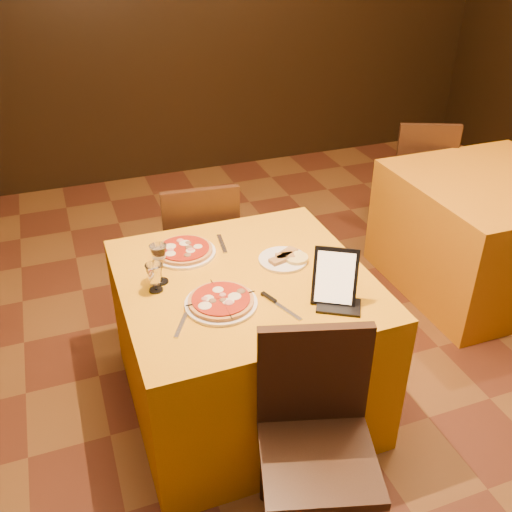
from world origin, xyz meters
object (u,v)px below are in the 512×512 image
object	(u,v)px
chair_main_near	(318,459)
chair_side_far	(417,175)
water_glass	(155,278)
tablet	(335,277)
pizza_near	(221,302)
wine_glass	(160,264)
pizza_far	(184,251)
main_table	(245,342)
side_table	(486,233)
chair_main_far	(198,247)

from	to	relation	value
chair_main_near	chair_side_far	distance (m)	2.78
water_glass	tablet	size ratio (longest dim) A/B	0.53
chair_side_far	tablet	distance (m)	2.25
pizza_near	tablet	bearing A→B (deg)	-16.47
chair_main_near	wine_glass	size ratio (longest dim) A/B	4.79
pizza_near	pizza_far	distance (m)	0.46
main_table	tablet	size ratio (longest dim) A/B	4.51
side_table	pizza_far	size ratio (longest dim) A/B	3.66
water_glass	side_table	bearing A→B (deg)	11.53
main_table	wine_glass	xyz separation A→B (m)	(-0.36, 0.09, 0.47)
chair_side_far	chair_main_near	bearing A→B (deg)	72.19
main_table	pizza_far	bearing A→B (deg)	125.15
main_table	side_table	bearing A→B (deg)	14.83
side_table	tablet	size ratio (longest dim) A/B	4.51
pizza_near	water_glass	xyz separation A→B (m)	(-0.23, 0.20, 0.05)
wine_glass	water_glass	distance (m)	0.07
tablet	main_table	bearing A→B (deg)	164.91
pizza_far	chair_main_near	bearing A→B (deg)	-79.51
pizza_near	wine_glass	world-z (taller)	wine_glass
main_table	side_table	world-z (taller)	same
chair_main_far	chair_side_far	world-z (taller)	same
main_table	side_table	distance (m)	1.89
chair_side_far	water_glass	bearing A→B (deg)	52.88
side_table	chair_main_far	size ratio (longest dim) A/B	1.21
chair_main_far	tablet	xyz separation A→B (m)	(0.29, -1.13, 0.41)
side_table	pizza_near	distance (m)	2.13
main_table	chair_main_far	distance (m)	0.83
water_glass	main_table	bearing A→B (deg)	-4.55
main_table	chair_main_near	xyz separation A→B (m)	(0.00, -0.80, 0.08)
chair_main_near	pizza_far	bearing A→B (deg)	116.90
main_table	chair_main_far	size ratio (longest dim) A/B	1.21
chair_main_far	pizza_far	size ratio (longest dim) A/B	3.02
chair_side_far	pizza_far	size ratio (longest dim) A/B	3.02
chair_side_far	tablet	world-z (taller)	tablet
chair_main_far	pizza_near	bearing A→B (deg)	86.99
chair_main_far	pizza_far	bearing A→B (deg)	75.63
chair_side_far	pizza_near	bearing A→B (deg)	59.59
chair_main_far	pizza_near	world-z (taller)	chair_main_far
main_table	pizza_near	world-z (taller)	pizza_near
main_table	chair_main_far	xyz separation A→B (m)	(0.00, 0.83, 0.08)
pizza_near	wine_glass	xyz separation A→B (m)	(-0.20, 0.26, 0.08)
chair_side_far	chair_main_far	bearing A→B (deg)	37.57
pizza_far	water_glass	size ratio (longest dim) A/B	2.32
wine_glass	chair_side_far	bearing A→B (deg)	28.83
side_table	pizza_near	world-z (taller)	pizza_near
chair_side_far	water_glass	size ratio (longest dim) A/B	7.00
main_table	pizza_far	size ratio (longest dim) A/B	3.66
pizza_near	water_glass	bearing A→B (deg)	139.20
side_table	tablet	world-z (taller)	tablet
water_glass	wine_glass	bearing A→B (deg)	57.75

